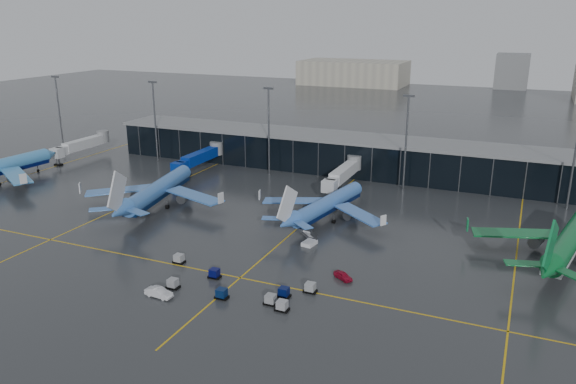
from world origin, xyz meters
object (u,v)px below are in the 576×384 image
at_px(airliner_aer_lingus, 572,228).
at_px(mobile_airstair, 309,241).
at_px(service_van_white, 159,292).
at_px(service_van_red, 343,276).
at_px(airliner_klm_near, 328,195).
at_px(baggage_carts, 240,286).
at_px(airliner_arkefly, 158,180).

distance_m(airliner_aer_lingus, mobile_airstair, 50.17).
bearing_deg(airliner_aer_lingus, service_van_white, -132.58).
relative_size(service_van_red, service_van_white, 0.81).
height_order(mobile_airstair, service_van_red, mobile_airstair).
bearing_deg(airliner_klm_near, baggage_carts, -82.68).
height_order(airliner_arkefly, airliner_klm_near, airliner_arkefly).
distance_m(mobile_airstair, service_van_white, 34.15).
height_order(airliner_aer_lingus, baggage_carts, airliner_aer_lingus).
bearing_deg(airliner_aer_lingus, service_van_red, -132.96).
bearing_deg(airliner_arkefly, airliner_aer_lingus, -8.14).
relative_size(mobile_airstair, service_van_white, 0.71).
distance_m(baggage_carts, mobile_airstair, 23.60).
distance_m(airliner_klm_near, baggage_carts, 39.92).
distance_m(airliner_klm_near, service_van_white, 49.01).
bearing_deg(baggage_carts, service_van_white, -146.82).
relative_size(airliner_klm_near, airliner_aer_lingus, 0.88).
relative_size(baggage_carts, mobile_airstair, 8.43).
bearing_deg(service_van_white, airliner_aer_lingus, -51.86).
height_order(baggage_carts, service_van_white, baggage_carts).
xyz_separation_m(airliner_klm_near, airliner_aer_lingus, (49.88, -3.15, 0.75)).
height_order(airliner_arkefly, mobile_airstair, airliner_arkefly).
bearing_deg(airliner_arkefly, baggage_carts, -49.79).
relative_size(airliner_klm_near, service_van_red, 9.43).
bearing_deg(service_van_white, mobile_airstair, -22.49).
height_order(airliner_klm_near, airliner_aer_lingus, airliner_aer_lingus).
height_order(airliner_klm_near, service_van_white, airliner_klm_near).
relative_size(airliner_arkefly, service_van_red, 10.73).
xyz_separation_m(airliner_aer_lingus, baggage_carts, (-51.61, -36.41, -5.80)).
bearing_deg(service_van_white, airliner_arkefly, 38.97).
relative_size(airliner_aer_lingus, baggage_carts, 1.45).
bearing_deg(service_van_red, airliner_klm_near, 57.27).
height_order(airliner_klm_near, baggage_carts, airliner_klm_near).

